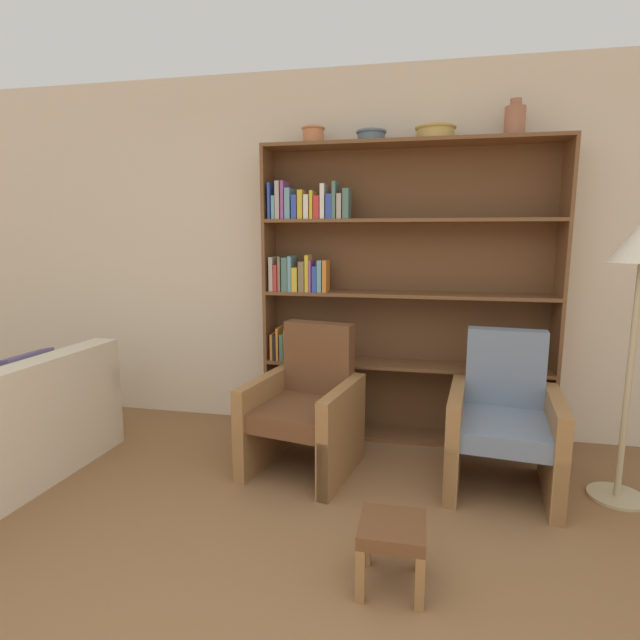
% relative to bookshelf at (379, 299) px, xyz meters
% --- Properties ---
extents(wall_back, '(12.00, 0.06, 2.75)m').
position_rel_bookshelf_xyz_m(wall_back, '(-0.06, 0.17, 0.31)').
color(wall_back, beige).
rests_on(wall_back, ground).
extents(bookshelf, '(2.12, 0.30, 2.18)m').
position_rel_bookshelf_xyz_m(bookshelf, '(0.00, 0.00, 0.00)').
color(bookshelf, brown).
rests_on(bookshelf, ground).
extents(bowl_stoneware, '(0.17, 0.17, 0.12)m').
position_rel_bookshelf_xyz_m(bowl_stoneware, '(-0.50, -0.02, 1.19)').
color(bowl_stoneware, '#C67547').
rests_on(bowl_stoneware, bookshelf).
extents(bowl_terracotta, '(0.22, 0.22, 0.08)m').
position_rel_bookshelf_xyz_m(bowl_terracotta, '(-0.08, -0.02, 1.17)').
color(bowl_terracotta, slate).
rests_on(bowl_terracotta, bookshelf).
extents(bowl_brass, '(0.28, 0.28, 0.09)m').
position_rel_bookshelf_xyz_m(bowl_brass, '(0.37, -0.02, 1.17)').
color(bowl_brass, tan).
rests_on(bowl_brass, bookshelf).
extents(vase_tall, '(0.14, 0.14, 0.24)m').
position_rel_bookshelf_xyz_m(vase_tall, '(0.88, -0.02, 1.22)').
color(vase_tall, '#A36647').
rests_on(vase_tall, bookshelf).
extents(armchair_leather, '(0.76, 0.79, 0.94)m').
position_rel_bookshelf_xyz_m(armchair_leather, '(-0.41, -0.65, -0.66)').
color(armchair_leather, olive).
rests_on(armchair_leather, ground).
extents(armchair_cushioned, '(0.71, 0.75, 0.94)m').
position_rel_bookshelf_xyz_m(armchair_cushioned, '(0.83, -0.65, -0.66)').
color(armchair_cushioned, olive).
rests_on(armchair_cushioned, ground).
extents(footstool, '(0.29, 0.29, 0.30)m').
position_rel_bookshelf_xyz_m(footstool, '(0.22, -1.71, -0.83)').
color(footstool, olive).
rests_on(footstool, ground).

